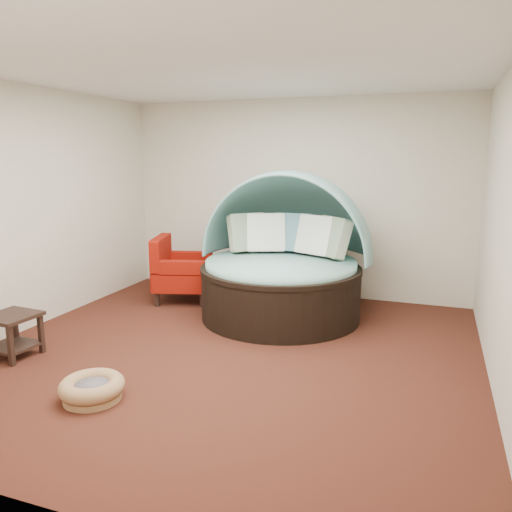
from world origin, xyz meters
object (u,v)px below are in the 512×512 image
(canopy_daybed, at_px, (284,249))
(pet_basket, at_px, (92,388))
(red_armchair, at_px, (179,271))
(side_table, at_px, (12,329))

(canopy_daybed, relative_size, pet_basket, 3.86)
(canopy_daybed, xyz_separation_m, red_armchair, (-1.56, 0.12, -0.43))
(pet_basket, xyz_separation_m, side_table, (-1.34, 0.50, 0.19))
(side_table, bearing_deg, canopy_daybed, 45.96)
(pet_basket, bearing_deg, side_table, 159.56)
(canopy_daybed, xyz_separation_m, side_table, (-2.18, -2.25, -0.56))
(canopy_daybed, bearing_deg, pet_basket, -106.85)
(canopy_daybed, xyz_separation_m, pet_basket, (-0.84, -2.75, -0.75))
(side_table, bearing_deg, pet_basket, -20.44)
(red_armchair, distance_m, side_table, 2.45)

